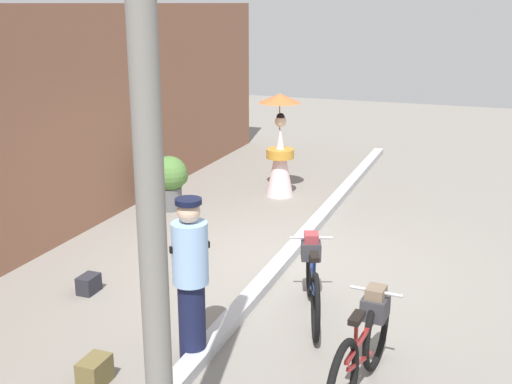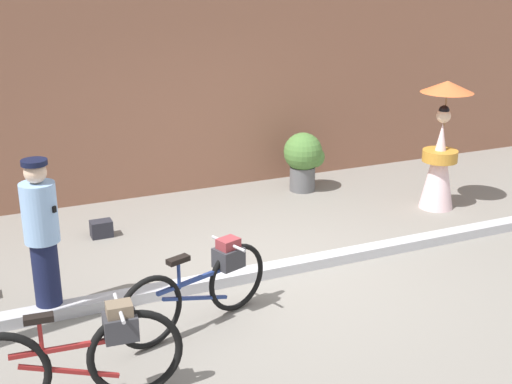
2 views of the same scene
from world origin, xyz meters
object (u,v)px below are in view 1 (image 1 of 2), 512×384
Objects in this scene: bicycle_far_side at (312,276)px; potted_plant_by_door at (171,179)px; utility_pole at (149,162)px; bicycle_near_officer at (363,346)px; person_officer at (191,276)px; person_with_parasol at (280,147)px; backpack_spare at (89,284)px; backpack_on_pavement at (95,371)px.

bicycle_far_side is 1.85× the size of potted_plant_by_door.
utility_pole is at bearing 176.57° from bicycle_far_side.
bicycle_near_officer is 1.69m from person_officer.
bicycle_near_officer is 6.09m from person_with_parasol.
person_with_parasol is (4.16, 1.78, 0.45)m from bicycle_far_side.
bicycle_near_officer is 6.63× the size of backpack_spare.
bicycle_far_side is at bearing -3.43° from utility_pole.
person_officer reaches higher than bicycle_far_side.
person_with_parasol is 0.38× the size of utility_pole.
bicycle_far_side is 6.14× the size of backpack_spare.
backpack_spare is (-4.62, 0.82, -0.76)m from person_with_parasol.
bicycle_near_officer reaches higher than backpack_spare.
person_officer reaches higher than backpack_spare.
bicycle_near_officer reaches higher than backpack_on_pavement.
person_officer is at bearing -149.69° from potted_plant_by_door.
backpack_on_pavement is at bearing 51.13° from utility_pole.
bicycle_near_officer is 1.12× the size of person_officer.
potted_plant_by_door is 5.17m from backpack_on_pavement.
utility_pole is at bearing -128.87° from backpack_on_pavement.
utility_pole reaches higher than person_with_parasol.
backpack_on_pavement is at bearing 139.61° from person_officer.
utility_pole is (-5.83, -3.02, 1.88)m from potted_plant_by_door.
potted_plant_by_door is (4.09, 4.04, 0.07)m from bicycle_near_officer.
bicycle_far_side is 1.04× the size of person_officer.
bicycle_near_officer is 1.08× the size of bicycle_far_side.
backpack_on_pavement is (-6.23, -0.36, -0.74)m from person_with_parasol.
potted_plant_by_door is at bearing 44.65° from bicycle_near_officer.
person_officer is at bearing -40.39° from backpack_on_pavement.
bicycle_near_officer is at bearing -89.31° from person_officer.
backpack_spare is at bearing 75.81° from bicycle_near_officer.
person_with_parasol is (5.51, 0.97, 0.02)m from person_officer.
backpack_spare is 0.06× the size of utility_pole.
bicycle_far_side reaches higher than backpack_spare.
bicycle_far_side is at bearing -30.77° from person_officer.
utility_pole is (-3.07, 0.18, 1.97)m from bicycle_far_side.
backpack_on_pavement is (-0.74, 2.25, -0.31)m from bicycle_near_officer.
bicycle_far_side is 3.65m from utility_pole.
person_officer is 0.34× the size of utility_pole.
person_with_parasol is 2.03m from potted_plant_by_door.
person_with_parasol reaches higher than backpack_on_pavement.
backpack_on_pavement is 0.06× the size of utility_pole.
bicycle_far_side is 2.66m from backpack_spare.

